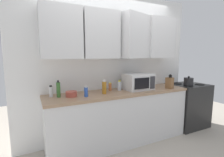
{
  "coord_description": "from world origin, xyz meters",
  "views": [
    {
      "loc": [
        -1.34,
        -2.7,
        1.5
      ],
      "look_at": [
        -0.13,
        -0.25,
        1.12
      ],
      "focal_mm": 26.72,
      "sensor_mm": 36.0,
      "label": 1
    }
  ],
  "objects_px": {
    "kettle": "(189,82)",
    "knife_block": "(170,83)",
    "bowl_ceramic_small": "(71,94)",
    "bottle_amber_vinegar": "(104,87)",
    "bottle_blue_cleaner": "(86,92)",
    "bottle_spice_jar": "(110,87)",
    "microwave": "(138,82)",
    "bottle_white_jar": "(51,91)",
    "bottle_clear_tall": "(119,86)",
    "bottle_green_oil": "(58,90)",
    "stove_range": "(187,105)"
  },
  "relations": [
    {
      "from": "kettle",
      "to": "knife_block",
      "type": "distance_m",
      "value": 0.52
    },
    {
      "from": "bowl_ceramic_small",
      "to": "bottle_amber_vinegar",
      "type": "bearing_deg",
      "value": -5.13
    },
    {
      "from": "bottle_blue_cleaner",
      "to": "bowl_ceramic_small",
      "type": "bearing_deg",
      "value": 152.59
    },
    {
      "from": "knife_block",
      "to": "bottle_spice_jar",
      "type": "bearing_deg",
      "value": 163.53
    },
    {
      "from": "bowl_ceramic_small",
      "to": "bottle_spice_jar",
      "type": "bearing_deg",
      "value": 11.18
    },
    {
      "from": "bottle_spice_jar",
      "to": "bowl_ceramic_small",
      "type": "distance_m",
      "value": 0.71
    },
    {
      "from": "kettle",
      "to": "bowl_ceramic_small",
      "type": "relative_size",
      "value": 1.13
    },
    {
      "from": "microwave",
      "to": "bottle_white_jar",
      "type": "xyz_separation_m",
      "value": [
        -1.45,
        0.12,
        -0.06
      ]
    },
    {
      "from": "knife_block",
      "to": "bottle_amber_vinegar",
      "type": "xyz_separation_m",
      "value": [
        -1.25,
        0.13,
        0.0
      ]
    },
    {
      "from": "bottle_clear_tall",
      "to": "bottle_blue_cleaner",
      "type": "bearing_deg",
      "value": -164.78
    },
    {
      "from": "microwave",
      "to": "bowl_ceramic_small",
      "type": "bearing_deg",
      "value": 179.81
    },
    {
      "from": "bottle_green_oil",
      "to": "bowl_ceramic_small",
      "type": "distance_m",
      "value": 0.19
    },
    {
      "from": "bottle_green_oil",
      "to": "bottle_amber_vinegar",
      "type": "distance_m",
      "value": 0.69
    },
    {
      "from": "bottle_amber_vinegar",
      "to": "bottle_green_oil",
      "type": "bearing_deg",
      "value": 172.59
    },
    {
      "from": "bottle_blue_cleaner",
      "to": "bottle_green_oil",
      "type": "distance_m",
      "value": 0.4
    },
    {
      "from": "bottle_white_jar",
      "to": "microwave",
      "type": "bearing_deg",
      "value": -4.74
    },
    {
      "from": "bottle_blue_cleaner",
      "to": "bottle_spice_jar",
      "type": "distance_m",
      "value": 0.56
    },
    {
      "from": "bowl_ceramic_small",
      "to": "stove_range",
      "type": "bearing_deg",
      "value": -0.52
    },
    {
      "from": "bottle_green_oil",
      "to": "bottle_amber_vinegar",
      "type": "height_order",
      "value": "bottle_green_oil"
    },
    {
      "from": "kettle",
      "to": "bottle_white_jar",
      "type": "relative_size",
      "value": 1.11
    },
    {
      "from": "kettle",
      "to": "bottle_spice_jar",
      "type": "xyz_separation_m",
      "value": [
        -1.57,
        0.3,
        -0.02
      ]
    },
    {
      "from": "microwave",
      "to": "bottle_spice_jar",
      "type": "distance_m",
      "value": 0.51
    },
    {
      "from": "microwave",
      "to": "bottle_blue_cleaner",
      "type": "relative_size",
      "value": 3.05
    },
    {
      "from": "bottle_spice_jar",
      "to": "stove_range",
      "type": "bearing_deg",
      "value": -5.24
    },
    {
      "from": "bottle_clear_tall",
      "to": "bottle_amber_vinegar",
      "type": "xyz_separation_m",
      "value": [
        -0.34,
        -0.12,
        0.02
      ]
    },
    {
      "from": "bottle_white_jar",
      "to": "bottle_amber_vinegar",
      "type": "relative_size",
      "value": 0.77
    },
    {
      "from": "kettle",
      "to": "microwave",
      "type": "bearing_deg",
      "value": 171.75
    },
    {
      "from": "kettle",
      "to": "stove_range",
      "type": "bearing_deg",
      "value": 39.47
    },
    {
      "from": "knife_block",
      "to": "bottle_green_oil",
      "type": "height_order",
      "value": "knife_block"
    },
    {
      "from": "bottle_clear_tall",
      "to": "bowl_ceramic_small",
      "type": "relative_size",
      "value": 1.07
    },
    {
      "from": "kettle",
      "to": "knife_block",
      "type": "bearing_deg",
      "value": -178.58
    },
    {
      "from": "stove_range",
      "to": "bottle_spice_jar",
      "type": "bearing_deg",
      "value": 174.76
    },
    {
      "from": "bottle_spice_jar",
      "to": "bottle_white_jar",
      "type": "bearing_deg",
      "value": -178.72
    },
    {
      "from": "bottle_white_jar",
      "to": "bowl_ceramic_small",
      "type": "bearing_deg",
      "value": -23.31
    },
    {
      "from": "microwave",
      "to": "knife_block",
      "type": "height_order",
      "value": "microwave"
    },
    {
      "from": "bottle_clear_tall",
      "to": "bottle_white_jar",
      "type": "xyz_separation_m",
      "value": [
        -1.11,
        0.04,
        -0.0
      ]
    },
    {
      "from": "bottle_blue_cleaner",
      "to": "bottle_spice_jar",
      "type": "xyz_separation_m",
      "value": [
        0.5,
        0.24,
        -0.01
      ]
    },
    {
      "from": "bottle_clear_tall",
      "to": "bottle_white_jar",
      "type": "relative_size",
      "value": 1.04
    },
    {
      "from": "microwave",
      "to": "bottle_white_jar",
      "type": "relative_size",
      "value": 2.85
    },
    {
      "from": "bottle_white_jar",
      "to": "bottle_amber_vinegar",
      "type": "bearing_deg",
      "value": -11.75
    },
    {
      "from": "bottle_green_oil",
      "to": "kettle",
      "type": "bearing_deg",
      "value": -4.8
    },
    {
      "from": "stove_range",
      "to": "bottle_spice_jar",
      "type": "distance_m",
      "value": 1.83
    },
    {
      "from": "bottle_spice_jar",
      "to": "kettle",
      "type": "bearing_deg",
      "value": -10.79
    },
    {
      "from": "bottle_white_jar",
      "to": "bottle_green_oil",
      "type": "height_order",
      "value": "bottle_green_oil"
    },
    {
      "from": "kettle",
      "to": "bottle_green_oil",
      "type": "relative_size",
      "value": 0.76
    },
    {
      "from": "stove_range",
      "to": "kettle",
      "type": "bearing_deg",
      "value": -140.53
    },
    {
      "from": "microwave",
      "to": "bowl_ceramic_small",
      "type": "relative_size",
      "value": 2.92
    },
    {
      "from": "stove_range",
      "to": "bottle_amber_vinegar",
      "type": "distance_m",
      "value": 2.01
    },
    {
      "from": "knife_block",
      "to": "bottle_white_jar",
      "type": "bearing_deg",
      "value": 171.81
    },
    {
      "from": "microwave",
      "to": "bowl_ceramic_small",
      "type": "height_order",
      "value": "microwave"
    }
  ]
}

